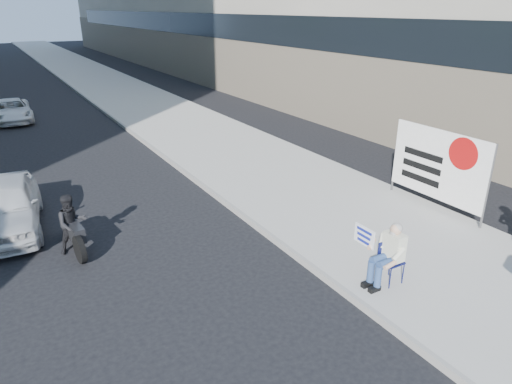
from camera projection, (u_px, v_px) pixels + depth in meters
ground at (278, 313)px, 8.58m from camera, size 160.00×160.00×0.00m
near_sidewalk at (146, 105)px, 26.37m from camera, size 5.00×120.00×0.15m
seated_protester at (388, 251)px, 8.99m from camera, size 0.83×1.12×1.31m
protest_banner at (438, 165)px, 12.25m from camera, size 0.08×3.06×2.20m
white_sedan_near at (6, 206)px, 11.55m from camera, size 2.01×4.05×1.33m
white_sedan_far at (12, 111)px, 22.74m from camera, size 1.88×3.91×1.07m
motorcycle at (72, 226)px, 10.54m from camera, size 0.75×2.05×1.42m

